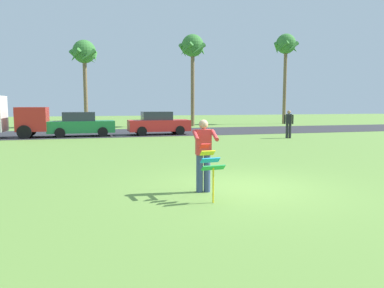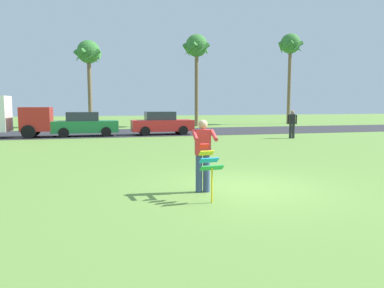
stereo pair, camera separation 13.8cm
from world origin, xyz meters
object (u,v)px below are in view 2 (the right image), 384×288
at_px(parked_car_green, 85,125).
at_px(person_walker_near, 292,123).
at_px(person_kite_flyer, 203,153).
at_px(parked_car_red, 162,124).
at_px(palm_tree_right_near, 89,55).
at_px(kite_held, 209,163).
at_px(palm_tree_far_left, 290,48).
at_px(palm_tree_centre_far, 197,50).

distance_m(parked_car_green, person_walker_near, 13.35).
distance_m(person_kite_flyer, parked_car_red, 16.76).
xyz_separation_m(parked_car_green, palm_tree_right_near, (0.23, 10.42, 5.81)).
bearing_deg(palm_tree_right_near, parked_car_green, -91.26).
distance_m(kite_held, parked_car_green, 17.71).
height_order(parked_car_green, parked_car_red, same).
bearing_deg(person_kite_flyer, palm_tree_far_left, 56.84).
xyz_separation_m(palm_tree_far_left, person_walker_near, (-8.43, -15.24, -7.14)).
xyz_separation_m(person_kite_flyer, parked_car_green, (-3.18, 16.65, -0.18)).
xyz_separation_m(parked_car_green, palm_tree_centre_far, (10.13, 8.95, 6.49)).
bearing_deg(parked_car_green, parked_car_red, 0.00).
bearing_deg(palm_tree_right_near, kite_held, -84.15).
relative_size(parked_car_green, palm_tree_centre_far, 0.49).
distance_m(person_kite_flyer, parked_car_green, 16.95).
bearing_deg(palm_tree_centre_far, parked_car_green, -138.56).
height_order(person_kite_flyer, parked_car_red, person_kite_flyer).
bearing_deg(palm_tree_right_near, person_walker_near, -51.20).
distance_m(parked_car_green, parked_car_red, 5.14).
bearing_deg(parked_car_red, kite_held, -96.72).
bearing_deg(person_kite_flyer, palm_tree_right_near, 96.22).
bearing_deg(palm_tree_centre_far, parked_car_red, -119.17).
height_order(parked_car_red, person_walker_near, person_walker_near).
height_order(palm_tree_centre_far, palm_tree_far_left, palm_tree_far_left).
bearing_deg(person_walker_near, person_kite_flyer, -128.03).
distance_m(palm_tree_far_left, person_walker_near, 18.83).
relative_size(parked_car_green, palm_tree_far_left, 0.44).
height_order(kite_held, palm_tree_far_left, palm_tree_far_left).
height_order(palm_tree_centre_far, person_walker_near, palm_tree_centre_far).
height_order(kite_held, palm_tree_centre_far, palm_tree_centre_far).
xyz_separation_m(parked_car_green, person_walker_near, (12.45, -4.79, 0.16)).
height_order(parked_car_red, palm_tree_centre_far, palm_tree_centre_far).
bearing_deg(palm_tree_far_left, kite_held, -122.55).
bearing_deg(palm_tree_right_near, parked_car_red, -64.76).
xyz_separation_m(palm_tree_right_near, person_walker_near, (12.23, -15.21, -5.65)).
height_order(person_kite_flyer, kite_held, person_kite_flyer).
xyz_separation_m(parked_car_red, palm_tree_centre_far, (4.99, 8.95, 6.49)).
height_order(palm_tree_far_left, person_walker_near, palm_tree_far_left).
xyz_separation_m(person_kite_flyer, parked_car_red, (1.96, 16.65, -0.18)).
bearing_deg(parked_car_green, palm_tree_far_left, 26.59).
bearing_deg(parked_car_green, person_kite_flyer, -79.19).
relative_size(parked_car_red, palm_tree_far_left, 0.44).
distance_m(palm_tree_right_near, palm_tree_far_left, 20.71).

